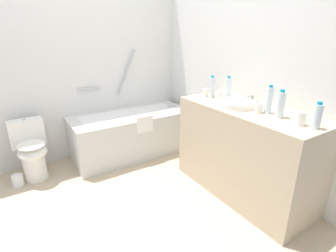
{
  "coord_description": "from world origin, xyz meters",
  "views": [
    {
      "loc": [
        -0.65,
        -1.99,
        1.57
      ],
      "look_at": [
        0.7,
        0.13,
        0.63
      ],
      "focal_mm": 27.37,
      "sensor_mm": 36.0,
      "label": 1
    }
  ],
  "objects_px": {
    "water_bottle_0": "(280,105)",
    "drinking_glass_3": "(259,108)",
    "sink_basin": "(237,104)",
    "drinking_glass_2": "(301,118)",
    "water_bottle_1": "(228,89)",
    "water_bottle_4": "(317,116)",
    "toilet": "(31,150)",
    "water_bottle_2": "(269,100)",
    "bathtub": "(132,132)",
    "sink_faucet": "(252,100)",
    "toilet_paper_roll": "(18,180)",
    "drinking_glass_1": "(205,92)",
    "water_bottle_3": "(212,87)",
    "drinking_glass_0": "(219,94)",
    "soap_dish": "(298,119)"
  },
  "relations": [
    {
      "from": "water_bottle_0",
      "to": "drinking_glass_3",
      "type": "xyz_separation_m",
      "value": [
        -0.04,
        0.18,
        -0.07
      ]
    },
    {
      "from": "sink_basin",
      "to": "drinking_glass_2",
      "type": "height_order",
      "value": "drinking_glass_2"
    },
    {
      "from": "water_bottle_1",
      "to": "water_bottle_4",
      "type": "distance_m",
      "value": 0.94
    },
    {
      "from": "toilet",
      "to": "water_bottle_2",
      "type": "height_order",
      "value": "water_bottle_2"
    },
    {
      "from": "bathtub",
      "to": "drinking_glass_3",
      "type": "distance_m",
      "value": 1.75
    },
    {
      "from": "sink_faucet",
      "to": "toilet_paper_roll",
      "type": "xyz_separation_m",
      "value": [
        -2.1,
        1.24,
        -0.87
      ]
    },
    {
      "from": "water_bottle_4",
      "to": "drinking_glass_1",
      "type": "bearing_deg",
      "value": 91.3
    },
    {
      "from": "sink_basin",
      "to": "sink_faucet",
      "type": "height_order",
      "value": "sink_faucet"
    },
    {
      "from": "water_bottle_2",
      "to": "toilet_paper_roll",
      "type": "relative_size",
      "value": 1.95
    },
    {
      "from": "water_bottle_4",
      "to": "drinking_glass_1",
      "type": "xyz_separation_m",
      "value": [
        -0.03,
        1.2,
        -0.05
      ]
    },
    {
      "from": "sink_basin",
      "to": "drinking_glass_3",
      "type": "distance_m",
      "value": 0.24
    },
    {
      "from": "drinking_glass_2",
      "to": "water_bottle_0",
      "type": "bearing_deg",
      "value": 82.38
    },
    {
      "from": "water_bottle_2",
      "to": "water_bottle_3",
      "type": "relative_size",
      "value": 1.06
    },
    {
      "from": "water_bottle_0",
      "to": "drinking_glass_0",
      "type": "distance_m",
      "value": 0.75
    },
    {
      "from": "toilet_paper_roll",
      "to": "toilet",
      "type": "bearing_deg",
      "value": 25.7
    },
    {
      "from": "soap_dish",
      "to": "water_bottle_1",
      "type": "bearing_deg",
      "value": 90.74
    },
    {
      "from": "drinking_glass_0",
      "to": "drinking_glass_3",
      "type": "height_order",
      "value": "same"
    },
    {
      "from": "sink_faucet",
      "to": "water_bottle_1",
      "type": "distance_m",
      "value": 0.26
    },
    {
      "from": "drinking_glass_1",
      "to": "toilet_paper_roll",
      "type": "distance_m",
      "value": 2.24
    },
    {
      "from": "bathtub",
      "to": "water_bottle_2",
      "type": "relative_size",
      "value": 6.29
    },
    {
      "from": "drinking_glass_2",
      "to": "toilet_paper_roll",
      "type": "relative_size",
      "value": 0.83
    },
    {
      "from": "drinking_glass_3",
      "to": "water_bottle_3",
      "type": "bearing_deg",
      "value": 87.51
    },
    {
      "from": "water_bottle_2",
      "to": "soap_dish",
      "type": "height_order",
      "value": "water_bottle_2"
    },
    {
      "from": "sink_basin",
      "to": "sink_faucet",
      "type": "xyz_separation_m",
      "value": [
        0.21,
        0.0,
        0.01
      ]
    },
    {
      "from": "sink_faucet",
      "to": "toilet_paper_roll",
      "type": "height_order",
      "value": "sink_faucet"
    },
    {
      "from": "toilet_paper_roll",
      "to": "water_bottle_3",
      "type": "bearing_deg",
      "value": -23.62
    },
    {
      "from": "water_bottle_3",
      "to": "drinking_glass_3",
      "type": "bearing_deg",
      "value": -92.49
    },
    {
      "from": "water_bottle_1",
      "to": "drinking_glass_0",
      "type": "xyz_separation_m",
      "value": [
        -0.02,
        0.11,
        -0.08
      ]
    },
    {
      "from": "drinking_glass_2",
      "to": "sink_basin",
      "type": "bearing_deg",
      "value": 91.52
    },
    {
      "from": "bathtub",
      "to": "sink_faucet",
      "type": "distance_m",
      "value": 1.61
    },
    {
      "from": "drinking_glass_1",
      "to": "soap_dish",
      "type": "relative_size",
      "value": 0.89
    },
    {
      "from": "water_bottle_4",
      "to": "drinking_glass_0",
      "type": "height_order",
      "value": "water_bottle_4"
    },
    {
      "from": "sink_basin",
      "to": "water_bottle_0",
      "type": "relative_size",
      "value": 1.5
    },
    {
      "from": "toilet",
      "to": "sink_basin",
      "type": "relative_size",
      "value": 1.89
    },
    {
      "from": "water_bottle_2",
      "to": "water_bottle_4",
      "type": "distance_m",
      "value": 0.43
    },
    {
      "from": "water_bottle_0",
      "to": "drinking_glass_1",
      "type": "height_order",
      "value": "water_bottle_0"
    },
    {
      "from": "toilet_paper_roll",
      "to": "drinking_glass_1",
      "type": "bearing_deg",
      "value": -21.94
    },
    {
      "from": "bathtub",
      "to": "water_bottle_0",
      "type": "bearing_deg",
      "value": -72.29
    },
    {
      "from": "bathtub",
      "to": "water_bottle_2",
      "type": "xyz_separation_m",
      "value": [
        0.57,
        -1.59,
        0.71
      ]
    },
    {
      "from": "water_bottle_3",
      "to": "sink_basin",
      "type": "bearing_deg",
      "value": -95.16
    },
    {
      "from": "water_bottle_4",
      "to": "water_bottle_2",
      "type": "bearing_deg",
      "value": 86.74
    },
    {
      "from": "water_bottle_4",
      "to": "drinking_glass_2",
      "type": "distance_m",
      "value": 0.11
    },
    {
      "from": "toilet",
      "to": "sink_faucet",
      "type": "xyz_separation_m",
      "value": [
        1.92,
        -1.33,
        0.59
      ]
    },
    {
      "from": "drinking_glass_2",
      "to": "drinking_glass_1",
      "type": "bearing_deg",
      "value": 90.09
    },
    {
      "from": "water_bottle_1",
      "to": "drinking_glass_0",
      "type": "distance_m",
      "value": 0.14
    },
    {
      "from": "water_bottle_3",
      "to": "drinking_glass_2",
      "type": "xyz_separation_m",
      "value": [
        -0.02,
        -1.02,
        -0.06
      ]
    },
    {
      "from": "drinking_glass_0",
      "to": "drinking_glass_3",
      "type": "bearing_deg",
      "value": -96.27
    },
    {
      "from": "water_bottle_4",
      "to": "drinking_glass_1",
      "type": "distance_m",
      "value": 1.2
    },
    {
      "from": "water_bottle_3",
      "to": "drinking_glass_0",
      "type": "bearing_deg",
      "value": -65.03
    },
    {
      "from": "sink_faucet",
      "to": "water_bottle_1",
      "type": "relative_size",
      "value": 0.61
    }
  ]
}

